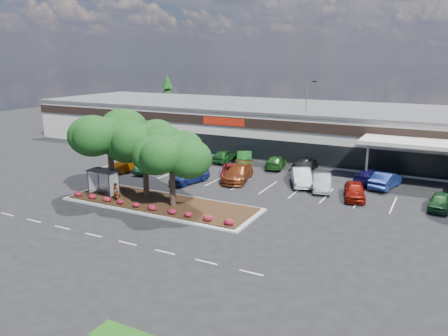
% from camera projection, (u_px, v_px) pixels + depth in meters
% --- Properties ---
extents(ground, '(160.00, 160.00, 0.00)m').
position_uv_depth(ground, '(152.00, 223.00, 34.74)').
color(ground, black).
rests_on(ground, ground).
extents(retail_store, '(80.40, 25.20, 6.25)m').
position_uv_depth(retail_store, '(293.00, 127.00, 63.16)').
color(retail_store, beige).
rests_on(retail_store, ground).
extents(landscape_island, '(18.00, 6.00, 0.26)m').
position_uv_depth(landscape_island, '(161.00, 204.00, 39.05)').
color(landscape_island, '#A7A7A2').
rests_on(landscape_island, ground).
extents(lane_markings, '(33.12, 20.06, 0.01)m').
position_uv_depth(lane_markings, '(214.00, 189.00, 43.78)').
color(lane_markings, silver).
rests_on(lane_markings, ground).
extents(shrub_row, '(17.00, 0.80, 0.50)m').
position_uv_depth(shrub_row, '(146.00, 206.00, 37.15)').
color(shrub_row, maroon).
rests_on(shrub_row, landscape_island).
extents(bus_shelter, '(2.75, 1.55, 2.59)m').
position_uv_depth(bus_shelter, '(104.00, 175.00, 40.07)').
color(bus_shelter, black).
rests_on(bus_shelter, landscape_island).
extents(island_tree_west, '(7.20, 7.20, 7.89)m').
position_uv_depth(island_tree_west, '(110.00, 152.00, 41.17)').
color(island_tree_west, '#123610').
rests_on(island_tree_west, landscape_island).
extents(island_tree_mid, '(6.60, 6.60, 7.32)m').
position_uv_depth(island_tree_mid, '(145.00, 157.00, 40.28)').
color(island_tree_mid, '#123610').
rests_on(island_tree_mid, landscape_island).
extents(island_tree_east, '(5.80, 5.80, 6.50)m').
position_uv_depth(island_tree_east, '(172.00, 170.00, 37.30)').
color(island_tree_east, '#123610').
rests_on(island_tree_east, landscape_island).
extents(conifer_north_west, '(4.40, 4.40, 10.00)m').
position_uv_depth(conifer_north_west, '(168.00, 99.00, 86.54)').
color(conifer_north_west, '#123610').
rests_on(conifer_north_west, ground).
extents(person_waiting, '(0.66, 0.50, 1.65)m').
position_uv_depth(person_waiting, '(116.00, 192.00, 39.29)').
color(person_waiting, '#594C47').
rests_on(person_waiting, landscape_island).
extents(light_pole, '(1.39, 0.83, 10.20)m').
position_uv_depth(light_pole, '(306.00, 124.00, 56.09)').
color(light_pole, '#A7A7A2').
rests_on(light_pole, ground).
extents(car_0, '(3.13, 5.15, 1.60)m').
position_uv_depth(car_0, '(129.00, 164.00, 50.69)').
color(car_0, '#7C3505').
rests_on(car_0, ground).
extents(car_1, '(1.99, 4.49, 1.43)m').
position_uv_depth(car_1, '(148.00, 166.00, 50.15)').
color(car_1, '#194528').
rests_on(car_1, ground).
extents(car_2, '(3.05, 5.10, 1.63)m').
position_uv_depth(car_2, '(189.00, 175.00, 45.89)').
color(car_2, navy).
rests_on(car_2, ground).
extents(car_3, '(3.42, 6.25, 1.72)m').
position_uv_depth(car_3, '(238.00, 173.00, 46.59)').
color(car_3, maroon).
rests_on(car_3, ground).
extents(car_4, '(4.50, 5.90, 1.49)m').
position_uv_depth(car_4, '(233.00, 172.00, 47.53)').
color(car_4, maroon).
rests_on(car_4, ground).
extents(car_5, '(3.73, 5.47, 1.71)m').
position_uv_depth(car_5, '(301.00, 177.00, 45.04)').
color(car_5, silver).
rests_on(car_5, ground).
extents(car_6, '(2.86, 5.08, 1.58)m').
position_uv_depth(car_6, '(322.00, 182.00, 43.33)').
color(car_6, '#A0A3AB').
rests_on(car_6, ground).
extents(car_7, '(2.92, 4.96, 1.58)m').
position_uv_depth(car_7, '(355.00, 191.00, 40.62)').
color(car_7, maroon).
rests_on(car_7, ground).
extents(car_8, '(1.98, 4.19, 1.39)m').
position_uv_depth(car_8, '(440.00, 202.00, 37.77)').
color(car_8, '#1C4D23').
rests_on(car_8, ground).
extents(car_9, '(3.55, 5.85, 1.52)m').
position_uv_depth(car_9, '(161.00, 148.00, 60.52)').
color(car_9, '#A6A8B2').
rests_on(car_9, ground).
extents(car_10, '(2.11, 4.64, 1.55)m').
position_uv_depth(car_10, '(224.00, 156.00, 55.26)').
color(car_10, '#1A4E1D').
rests_on(car_10, ground).
extents(car_11, '(3.75, 5.42, 1.69)m').
position_uv_depth(car_11, '(244.00, 157.00, 54.35)').
color(car_11, '#134916').
rests_on(car_11, ground).
extents(car_12, '(2.80, 5.19, 1.43)m').
position_uv_depth(car_12, '(276.00, 162.00, 52.25)').
color(car_12, '#21561D').
rests_on(car_12, ground).
extents(car_13, '(2.94, 5.37, 1.68)m').
position_uv_depth(car_13, '(303.00, 168.00, 48.67)').
color(car_13, black).
rests_on(car_13, ground).
extents(car_14, '(2.39, 5.59, 1.61)m').
position_uv_depth(car_14, '(305.00, 164.00, 51.06)').
color(car_14, black).
rests_on(car_14, ground).
extents(car_15, '(2.81, 5.36, 1.68)m').
position_uv_depth(car_15, '(386.00, 180.00, 44.04)').
color(car_15, navy).
rests_on(car_15, ground).
extents(car_16, '(3.07, 5.32, 1.45)m').
position_uv_depth(car_16, '(370.00, 176.00, 45.88)').
color(car_16, '#161153').
rests_on(car_16, ground).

